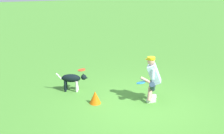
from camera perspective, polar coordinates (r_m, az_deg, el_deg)
ground_plane at (r=8.06m, az=5.81°, el=-7.97°), size 60.00×60.00×0.00m
person at (r=8.29m, az=7.96°, el=-2.06°), size 0.70×0.63×1.29m
dog at (r=9.04m, az=-7.69°, el=-2.34°), size 0.96×0.45×0.58m
frisbee_flying at (r=8.94m, az=-5.97°, el=-0.58°), size 0.30×0.30×0.07m
frisbee_held at (r=8.12m, az=5.67°, el=-3.08°), size 0.25×0.26×0.11m
training_cone at (r=8.23m, az=-3.32°, el=-5.94°), size 0.32×0.32×0.36m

